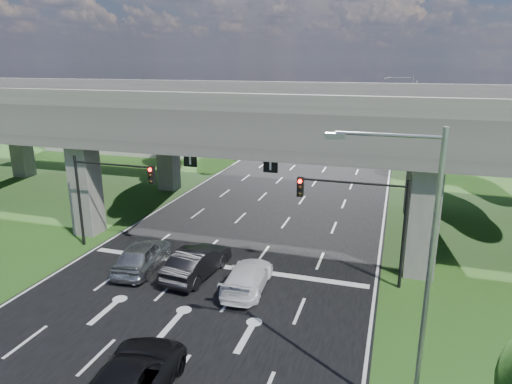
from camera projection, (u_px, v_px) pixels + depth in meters
The scene contains 19 objects.
ground at pixel (198, 295), 23.71m from camera, with size 160.00×160.00×0.00m, color #294817.
road at pixel (255, 229), 32.88m from camera, with size 18.00×120.00×0.03m, color black.
overpass at pixel (263, 116), 32.51m from camera, with size 80.00×15.00×10.00m.
warehouse at pixel (129, 134), 62.67m from camera, with size 20.00×10.00×4.00m, color #9E9E99.
signal_right at pixel (362, 210), 23.93m from camera, with size 5.76×0.54×6.00m.
signal_left at pixel (106, 186), 28.39m from camera, with size 5.76×0.54×6.00m.
streetlight_near at pixel (416, 264), 13.70m from camera, with size 3.38×0.25×10.00m.
streetlight_far at pixel (408, 128), 41.22m from camera, with size 3.38×0.25×10.00m.
streetlight_beyond at pixel (406, 110), 55.89m from camera, with size 3.38×0.25×10.00m.
tree_left_near at pixel (178, 126), 50.20m from camera, with size 4.50×4.50×7.80m.
tree_left_mid at pixel (185, 121), 58.57m from camera, with size 3.91×3.90×6.76m.
tree_left_far at pixel (235, 109), 64.50m from camera, with size 4.80×4.80×8.32m.
tree_right_near at pixel (438, 138), 44.42m from camera, with size 4.20×4.20×7.28m.
tree_right_mid at pixel (461, 131), 50.99m from camera, with size 3.91×3.90×6.76m.
tree_right_far at pixel (421, 116), 59.29m from camera, with size 4.50×4.50×7.80m.
car_silver at pixel (143, 255), 26.37m from camera, with size 2.02×5.01×1.71m, color #9B9DA2.
car_dark at pixel (197, 262), 25.54m from camera, with size 1.79×5.13×1.69m, color black.
car_white at pixel (247, 277), 24.08m from camera, with size 2.01×4.93×1.43m, color white.
car_trailing at pixel (131, 380), 16.20m from camera, with size 2.62×5.68×1.58m, color black.
Camera 1 is at (9.23, -19.42, 11.74)m, focal length 32.00 mm.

